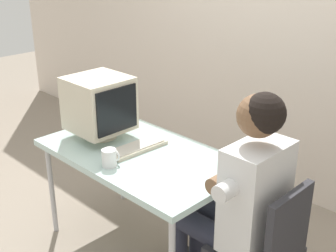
{
  "coord_description": "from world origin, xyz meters",
  "views": [
    {
      "loc": [
        1.92,
        -1.68,
        1.96
      ],
      "look_at": [
        0.25,
        0.0,
        0.98
      ],
      "focal_mm": 47.55,
      "sensor_mm": 36.0,
      "label": 1
    }
  ],
  "objects_px": {
    "desk": "(140,159)",
    "keyboard": "(137,147)",
    "crt_monitor": "(99,104)",
    "person_seated": "(238,195)",
    "desk_mug": "(110,158)",
    "office_chair": "(265,247)"
  },
  "relations": [
    {
      "from": "office_chair",
      "to": "desk_mug",
      "type": "distance_m",
      "value": 1.01
    },
    {
      "from": "crt_monitor",
      "to": "office_chair",
      "type": "height_order",
      "value": "crt_monitor"
    },
    {
      "from": "person_seated",
      "to": "office_chair",
      "type": "bearing_deg",
      "value": -0.0
    },
    {
      "from": "keyboard",
      "to": "desk_mug",
      "type": "distance_m",
      "value": 0.27
    },
    {
      "from": "crt_monitor",
      "to": "office_chair",
      "type": "distance_m",
      "value": 1.39
    },
    {
      "from": "office_chair",
      "to": "desk_mug",
      "type": "bearing_deg",
      "value": -162.54
    },
    {
      "from": "desk",
      "to": "office_chair",
      "type": "xyz_separation_m",
      "value": [
        0.93,
        0.03,
        -0.2
      ]
    },
    {
      "from": "desk",
      "to": "keyboard",
      "type": "relative_size",
      "value": 3.19
    },
    {
      "from": "desk",
      "to": "crt_monitor",
      "type": "bearing_deg",
      "value": -175.5
    },
    {
      "from": "crt_monitor",
      "to": "person_seated",
      "type": "bearing_deg",
      "value": 3.29
    },
    {
      "from": "desk",
      "to": "office_chair",
      "type": "distance_m",
      "value": 0.95
    },
    {
      "from": "keyboard",
      "to": "office_chair",
      "type": "relative_size",
      "value": 0.48
    },
    {
      "from": "crt_monitor",
      "to": "person_seated",
      "type": "distance_m",
      "value": 1.14
    },
    {
      "from": "desk",
      "to": "desk_mug",
      "type": "relative_size",
      "value": 12.17
    },
    {
      "from": "crt_monitor",
      "to": "desk_mug",
      "type": "bearing_deg",
      "value": -30.57
    },
    {
      "from": "desk",
      "to": "keyboard",
      "type": "bearing_deg",
      "value": 165.62
    },
    {
      "from": "desk",
      "to": "crt_monitor",
      "type": "xyz_separation_m",
      "value": [
        -0.36,
        -0.03,
        0.29
      ]
    },
    {
      "from": "keyboard",
      "to": "desk",
      "type": "bearing_deg",
      "value": -14.38
    },
    {
      "from": "keyboard",
      "to": "desk_mug",
      "type": "relative_size",
      "value": 3.81
    },
    {
      "from": "desk_mug",
      "to": "keyboard",
      "type": "bearing_deg",
      "value": 101.72
    },
    {
      "from": "crt_monitor",
      "to": "desk_mug",
      "type": "xyz_separation_m",
      "value": [
        0.38,
        -0.22,
        -0.18
      ]
    },
    {
      "from": "crt_monitor",
      "to": "office_chair",
      "type": "xyz_separation_m",
      "value": [
        1.3,
        0.06,
        -0.49
      ]
    }
  ]
}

